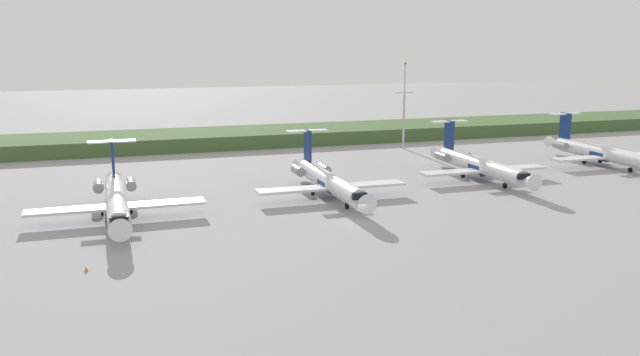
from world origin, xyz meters
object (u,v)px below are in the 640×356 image
at_px(regional_jet_third, 328,180).
at_px(antenna_mast, 404,113).
at_px(regional_jet_fourth, 479,165).
at_px(safety_cone_front_marker, 86,269).
at_px(regional_jet_fifth, 600,152).
at_px(regional_jet_second, 116,199).

bearing_deg(regional_jet_third, antenna_mast, 51.52).
distance_m(regional_jet_third, regional_jet_fourth, 29.23).
bearing_deg(safety_cone_front_marker, regional_jet_fourth, 24.17).
relative_size(regional_jet_fourth, antenna_mast, 1.64).
bearing_deg(regional_jet_fifth, safety_cone_front_marker, -160.45).
distance_m(regional_jet_second, safety_cone_front_marker, 21.70).
distance_m(regional_jet_second, regional_jet_third, 30.91).
bearing_deg(safety_cone_front_marker, regional_jet_third, 34.70).
distance_m(regional_jet_fifth, safety_cone_front_marker, 98.40).
bearing_deg(regional_jet_fourth, safety_cone_front_marker, -155.83).
bearing_deg(regional_jet_third, regional_jet_fourth, 8.96).
xyz_separation_m(regional_jet_third, regional_jet_fourth, (28.87, 4.55, 0.00)).
bearing_deg(regional_jet_second, regional_jet_third, 4.82).
bearing_deg(regional_jet_fifth, regional_jet_fourth, -171.28).
bearing_deg(antenna_mast, regional_jet_third, -128.48).
relative_size(regional_jet_second, regional_jet_third, 1.00).
xyz_separation_m(regional_jet_fourth, antenna_mast, (2.41, 34.80, 5.39)).
height_order(regional_jet_third, antenna_mast, antenna_mast).
bearing_deg(regional_jet_third, regional_jet_fifth, 8.84).
bearing_deg(antenna_mast, regional_jet_fourth, -93.96).
bearing_deg(regional_jet_second, regional_jet_fifth, 7.46).
distance_m(regional_jet_second, regional_jet_fourth, 60.11).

